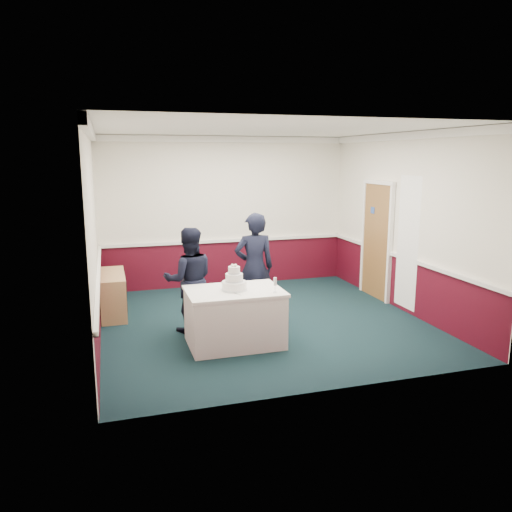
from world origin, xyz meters
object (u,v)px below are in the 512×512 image
object	(u,v)px
champagne_flute	(275,282)
sideboard	(113,294)
wedding_cake	(234,282)
cake_knife	(236,294)
person_woman	(254,268)
cake_table	(235,317)
person_man	(189,280)

from	to	relation	value
champagne_flute	sideboard	bearing A→B (deg)	134.02
wedding_cake	champagne_flute	distance (m)	0.57
cake_knife	person_woman	size ratio (longest dim) A/B	0.13
cake_table	sideboard	bearing A→B (deg)	130.21
sideboard	wedding_cake	world-z (taller)	wedding_cake
wedding_cake	person_man	distance (m)	0.91
sideboard	person_man	bearing A→B (deg)	-46.35
wedding_cake	sideboard	bearing A→B (deg)	130.21
cake_table	champagne_flute	world-z (taller)	champagne_flute
cake_table	person_woman	bearing A→B (deg)	58.36
person_man	cake_table	bearing A→B (deg)	127.84
sideboard	cake_knife	size ratio (longest dim) A/B	5.45
sideboard	cake_knife	bearing A→B (deg)	-53.11
cake_knife	cake_table	bearing A→B (deg)	56.80
wedding_cake	person_woman	world-z (taller)	person_woman
cake_table	cake_knife	bearing A→B (deg)	-98.53
wedding_cake	person_woman	bearing A→B (deg)	58.36
person_woman	person_man	bearing A→B (deg)	11.33
cake_knife	person_woman	distance (m)	1.25
cake_table	cake_knife	xyz separation A→B (m)	(-0.03, -0.20, 0.39)
cake_table	wedding_cake	size ratio (longest dim) A/B	3.63
person_man	person_woman	world-z (taller)	person_woman
cake_table	person_man	distance (m)	0.98
person_man	person_woman	xyz separation A→B (m)	(1.06, 0.16, 0.08)
cake_knife	sideboard	bearing A→B (deg)	102.22
cake_table	champagne_flute	distance (m)	0.78
sideboard	person_woman	xyz separation A→B (m)	(2.16, -0.99, 0.52)
sideboard	person_woman	world-z (taller)	person_woman
wedding_cake	cake_table	bearing A→B (deg)	-90.00
wedding_cake	person_man	world-z (taller)	person_man
sideboard	champagne_flute	xyz separation A→B (m)	(2.10, -2.18, 0.58)
cake_table	cake_knife	distance (m)	0.44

